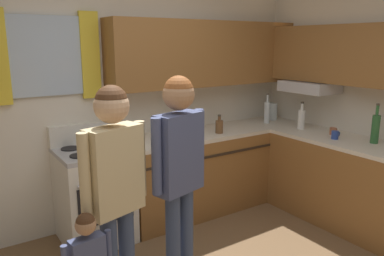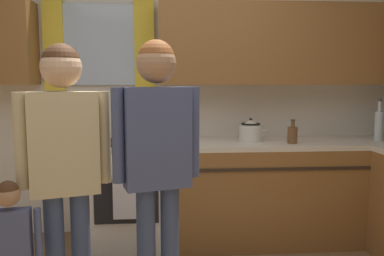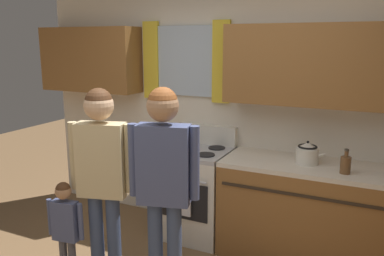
{
  "view_description": "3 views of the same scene",
  "coord_description": "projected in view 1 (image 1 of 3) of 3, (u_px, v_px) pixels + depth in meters",
  "views": [
    {
      "loc": [
        -1.42,
        -1.81,
        1.88
      ],
      "look_at": [
        0.31,
        0.8,
        1.17
      ],
      "focal_mm": 35.67,
      "sensor_mm": 36.0,
      "label": 1
    },
    {
      "loc": [
        -0.02,
        -1.78,
        1.42
      ],
      "look_at": [
        0.19,
        0.94,
        1.1
      ],
      "focal_mm": 36.28,
      "sensor_mm": 36.0,
      "label": 2
    },
    {
      "loc": [
        1.29,
        -1.93,
        1.96
      ],
      "look_at": [
        -0.02,
        0.81,
        1.29
      ],
      "focal_mm": 37.41,
      "sensor_mm": 36.0,
      "label": 3
    }
  ],
  "objects": [
    {
      "name": "water_pitcher",
      "position": [
        272.0,
        111.0,
        4.87
      ],
      "size": [
        0.19,
        0.11,
        0.22
      ],
      "color": "silver",
      "rests_on": "kitchen_counter_run"
    },
    {
      "name": "mug_cobalt_blue",
      "position": [
        335.0,
        135.0,
        3.92
      ],
      "size": [
        0.11,
        0.07,
        0.08
      ],
      "color": "#2D479E",
      "rests_on": "kitchen_counter_run"
    },
    {
      "name": "bottle_squat_brown",
      "position": [
        219.0,
        126.0,
        4.16
      ],
      "size": [
        0.08,
        0.08,
        0.21
      ],
      "color": "brown",
      "rests_on": "kitchen_counter_run"
    },
    {
      "name": "stovetop_kettle",
      "position": [
        187.0,
        126.0,
        4.09
      ],
      "size": [
        0.27,
        0.2,
        0.21
      ],
      "color": "silver",
      "rests_on": "kitchen_counter_run"
    },
    {
      "name": "bottle_tall_clear",
      "position": [
        267.0,
        112.0,
        4.67
      ],
      "size": [
        0.07,
        0.07,
        0.37
      ],
      "color": "silver",
      "rests_on": "kitchen_counter_run"
    },
    {
      "name": "bottle_wine_green",
      "position": [
        375.0,
        128.0,
        3.73
      ],
      "size": [
        0.08,
        0.08,
        0.39
      ],
      "color": "#2D6633",
      "rests_on": "kitchen_counter_run"
    },
    {
      "name": "cup_terracotta",
      "position": [
        333.0,
        131.0,
        4.1
      ],
      "size": [
        0.11,
        0.07,
        0.08
      ],
      "color": "#B76642",
      "rests_on": "kitchen_counter_run"
    },
    {
      "name": "back_wall_unit",
      "position": [
        115.0,
        82.0,
        3.83
      ],
      "size": [
        4.6,
        0.42,
        2.6
      ],
      "color": "silver",
      "rests_on": "ground"
    },
    {
      "name": "stove_oven",
      "position": [
        94.0,
        193.0,
        3.63
      ],
      "size": [
        0.63,
        0.67,
        1.1
      ],
      "color": "silver",
      "rests_on": "ground"
    },
    {
      "name": "bottle_milk_white",
      "position": [
        301.0,
        119.0,
        4.36
      ],
      "size": [
        0.08,
        0.08,
        0.31
      ],
      "color": "white",
      "rests_on": "kitchen_counter_run"
    },
    {
      "name": "adult_in_plaid",
      "position": [
        179.0,
        161.0,
        2.73
      ],
      "size": [
        0.5,
        0.25,
        1.65
      ],
      "color": "#38476B",
      "rests_on": "ground"
    },
    {
      "name": "kitchen_counter_run",
      "position": [
        263.0,
        172.0,
        4.27
      ],
      "size": [
        2.28,
        2.11,
        0.9
      ],
      "color": "brown",
      "rests_on": "ground"
    },
    {
      "name": "adult_holding_child",
      "position": [
        115.0,
        179.0,
        2.42
      ],
      "size": [
        0.49,
        0.25,
        1.63
      ],
      "color": "#38476B",
      "rests_on": "ground"
    }
  ]
}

